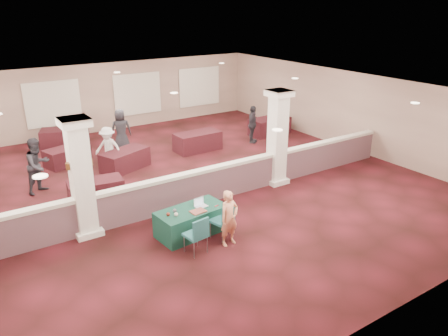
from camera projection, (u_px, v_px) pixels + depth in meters
ground at (178, 187)px, 14.71m from camera, size 16.00×16.00×0.00m
wall_back at (97, 98)px, 20.39m from camera, size 16.00×0.04×3.20m
wall_front at (380, 253)px, 7.89m from camera, size 16.00×0.04×3.20m
wall_right at (347, 110)px, 18.23m from camera, size 0.04×16.00×3.20m
ceiling at (174, 92)px, 13.57m from camera, size 16.00×16.00×0.02m
partition_wall at (200, 186)px, 13.34m from camera, size 15.60×0.28×1.10m
column_left at (81, 177)px, 11.16m from camera, size 0.72×0.72×3.20m
column_right at (277, 137)px, 14.49m from camera, size 0.72×0.72×3.20m
sconce_left at (68, 166)px, 10.89m from camera, size 0.12×0.12×0.18m
sconce_right at (90, 162)px, 11.18m from camera, size 0.12×0.12×0.18m
near_table at (192, 221)px, 11.66m from camera, size 1.94×1.11×0.71m
conf_chair_main at (224, 218)px, 11.29m from camera, size 0.63×0.63×1.02m
conf_chair_side at (198, 233)px, 10.61m from camera, size 0.56×0.56×0.99m
woman at (229, 218)px, 11.00m from camera, size 0.57×0.41×1.47m
far_table_front_left at (96, 190)px, 13.62m from camera, size 1.74×1.03×0.67m
far_table_front_center at (125, 160)px, 16.16m from camera, size 1.98×1.49×0.72m
far_table_front_right at (197, 141)px, 18.20m from camera, size 1.91×0.98×0.77m
far_table_back_left at (68, 156)px, 16.64m from camera, size 1.81×1.28×0.67m
far_table_back_center at (65, 138)px, 18.63m from camera, size 2.15×1.58×0.79m
far_table_back_right at (269, 126)px, 20.40m from camera, size 1.96×1.06×0.78m
attendee_a at (38, 165)px, 14.01m from camera, size 1.01×0.88×1.83m
attendee_b at (108, 148)px, 16.11m from camera, size 1.05×1.03×1.58m
attendee_c at (252, 124)px, 19.03m from camera, size 1.03×0.97×1.64m
attendee_d at (121, 130)px, 18.09m from camera, size 0.94×0.66×1.74m
laptop_base at (201, 206)px, 11.66m from camera, size 0.34×0.26×0.02m
laptop_screen at (199, 201)px, 11.70m from camera, size 0.32×0.04×0.22m
screen_glow at (199, 202)px, 11.70m from camera, size 0.29×0.03×0.19m
knitting at (198, 211)px, 11.37m from camera, size 0.42×0.33×0.03m
yarn_cream at (176, 214)px, 11.12m from camera, size 0.11×0.11×0.11m
yarn_red at (168, 214)px, 11.14m from camera, size 0.10×0.10×0.10m
yarn_grey at (175, 211)px, 11.34m from camera, size 0.10×0.10×0.10m
scissors at (217, 206)px, 11.70m from camera, size 0.12×0.04×0.01m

